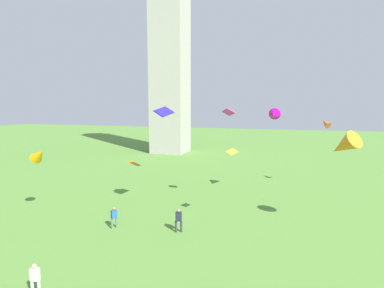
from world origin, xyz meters
name	(u,v)px	position (x,y,z in m)	size (l,w,h in m)	color
monument_obelisk	(170,25)	(-14.09, 52.13, 24.33)	(6.36, 6.36, 48.66)	#A8A399
person_0	(35,278)	(-3.61, 7.28, 0.90)	(0.49, 0.31, 1.59)	silver
person_2	(114,216)	(-4.36, 15.52, 0.92)	(0.44, 0.48, 1.62)	#51754C
person_3	(179,219)	(0.47, 16.30, 0.98)	(0.52, 0.41, 1.73)	#2D3338
kite_flying_0	(134,163)	(-6.26, 22.32, 3.58)	(1.09, 0.81, 0.52)	orange
kite_flying_1	(39,155)	(-11.55, 16.12, 5.13)	(1.86, 1.39, 1.53)	orange
kite_flying_3	(274,115)	(6.55, 25.89, 8.25)	(1.19, 1.74, 1.32)	#B3058B
kite_flying_4	(344,146)	(11.55, 19.61, 6.35)	(2.59, 2.61, 2.17)	orange
kite_flying_5	(229,112)	(2.89, 22.43, 8.58)	(1.32, 1.30, 0.72)	#D22DAB
kite_flying_6	(164,112)	(-1.65, 18.90, 8.64)	(1.35, 1.54, 0.86)	#261CB6
kite_flying_7	(325,123)	(11.65, 31.45, 7.31)	(1.32, 1.41, 1.15)	#C25520
kite_flying_8	(232,152)	(3.89, 18.51, 5.72)	(0.88, 0.89, 0.45)	yellow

